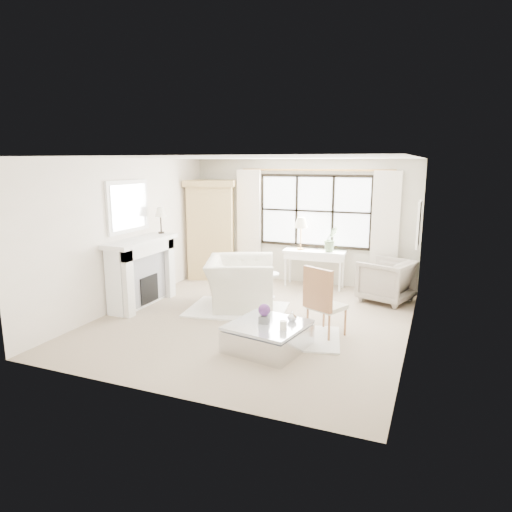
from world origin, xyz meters
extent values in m
plane|color=tan|center=(0.00, 0.00, 0.00)|extent=(5.50, 5.50, 0.00)
plane|color=white|center=(0.00, 0.00, 2.70)|extent=(5.50, 5.50, 0.00)
plane|color=beige|center=(0.00, 2.75, 1.35)|extent=(5.00, 0.00, 5.00)
plane|color=beige|center=(0.00, -2.75, 1.35)|extent=(5.00, 0.00, 5.00)
plane|color=white|center=(-2.50, 0.00, 1.35)|extent=(0.00, 5.50, 5.50)
plane|color=beige|center=(2.50, 0.00, 1.35)|extent=(0.00, 5.50, 5.50)
cube|color=white|center=(0.30, 2.73, 1.60)|extent=(2.40, 0.02, 1.50)
cylinder|color=#C38A43|center=(0.30, 2.67, 2.47)|extent=(3.30, 0.04, 0.04)
cube|color=white|center=(-1.20, 2.65, 1.24)|extent=(0.55, 0.10, 2.47)
cube|color=beige|center=(1.80, 2.65, 1.24)|extent=(0.55, 0.10, 2.47)
cube|color=white|center=(-2.29, 0.00, 0.59)|extent=(0.34, 1.50, 1.18)
cube|color=silver|center=(-2.12, 0.00, 0.53)|extent=(0.03, 1.22, 0.97)
cube|color=black|center=(-2.11, 0.00, 0.32)|extent=(0.06, 0.52, 0.50)
cube|color=white|center=(-2.25, 0.00, 1.22)|extent=(0.58, 1.66, 0.08)
cube|color=white|center=(-2.47, 0.00, 1.84)|extent=(0.05, 1.15, 0.95)
cube|color=silver|center=(-2.44, 0.00, 1.84)|extent=(0.02, 1.00, 0.80)
cube|color=white|center=(2.47, 1.70, 1.55)|extent=(0.04, 0.62, 0.82)
cube|color=#C5B199|center=(2.45, 1.70, 1.55)|extent=(0.01, 0.52, 0.72)
cylinder|color=black|center=(-2.25, 0.69, 1.27)|extent=(0.12, 0.12, 0.03)
cylinder|color=black|center=(-2.25, 0.69, 1.44)|extent=(0.03, 0.03, 0.30)
cone|color=beige|center=(-2.25, 0.69, 1.68)|extent=(0.22, 0.22, 0.18)
cube|color=tan|center=(-2.01, 2.34, 1.05)|extent=(1.14, 0.89, 2.10)
cube|color=tan|center=(-2.01, 2.34, 2.17)|extent=(1.29, 1.03, 0.14)
cube|color=white|center=(0.40, 2.42, 0.68)|extent=(1.26, 0.47, 0.14)
cube|color=white|center=(0.40, 2.42, 0.77)|extent=(1.32, 0.51, 0.06)
cylinder|color=#B37E3E|center=(0.09, 2.42, 0.82)|extent=(0.14, 0.14, 0.03)
cylinder|color=#B37E3E|center=(0.09, 2.42, 1.06)|extent=(0.02, 0.02, 0.46)
cone|color=beige|center=(0.09, 2.42, 1.38)|extent=(0.28, 0.28, 0.22)
imported|color=#5F7B52|center=(0.75, 2.40, 1.07)|extent=(0.38, 0.36, 0.53)
cylinder|color=white|center=(-0.21, 1.29, 0.01)|extent=(0.26, 0.26, 0.03)
cylinder|color=white|center=(-0.21, 1.29, 0.25)|extent=(0.06, 0.06, 0.44)
cylinder|color=white|center=(-0.21, 1.29, 0.49)|extent=(0.40, 0.40, 0.03)
cube|color=white|center=(-0.47, 0.37, 0.02)|extent=(1.89, 1.46, 0.03)
cube|color=white|center=(0.86, -0.53, 0.01)|extent=(1.62, 1.35, 0.03)
imported|color=beige|center=(-0.52, 0.63, 0.45)|extent=(1.61, 1.71, 0.89)
imported|color=gray|center=(1.94, 1.95, 0.41)|extent=(1.14, 1.12, 0.82)
cube|color=beige|center=(1.30, -0.21, 0.46)|extent=(0.63, 0.62, 0.07)
cube|color=#B07549|center=(1.21, -0.42, 0.78)|extent=(0.46, 0.25, 0.60)
cube|color=silver|center=(0.65, -1.05, 0.16)|extent=(1.16, 1.16, 0.32)
cube|color=silver|center=(0.65, -1.05, 0.36)|extent=(1.16, 1.16, 0.04)
cube|color=slate|center=(0.60, -1.05, 0.43)|extent=(0.17, 0.17, 0.11)
sphere|color=#5E2F76|center=(0.60, -1.05, 0.58)|extent=(0.17, 0.17, 0.17)
cylinder|color=white|center=(0.93, -1.19, 0.44)|extent=(0.10, 0.10, 0.12)
imported|color=silver|center=(0.94, -0.83, 0.45)|extent=(0.15, 0.15, 0.14)
camera|label=1|loc=(2.81, -6.82, 2.63)|focal=32.00mm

